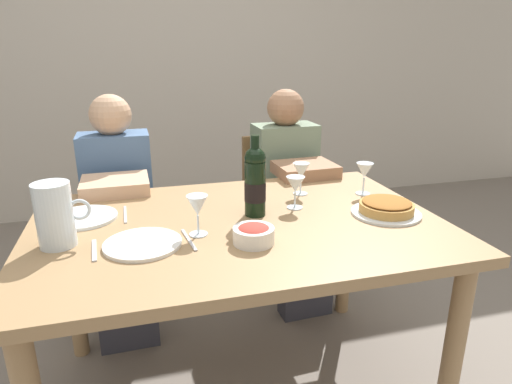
% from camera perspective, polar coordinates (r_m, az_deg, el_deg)
% --- Properties ---
extents(back_wall, '(8.00, 0.10, 2.80)m').
position_cam_1_polar(back_wall, '(3.83, -10.85, 18.41)').
color(back_wall, beige).
rests_on(back_wall, ground).
extents(dining_table, '(1.50, 1.00, 0.76)m').
position_cam_1_polar(dining_table, '(1.68, -2.26, -6.76)').
color(dining_table, '#9E7A51').
rests_on(dining_table, ground).
extents(wine_bottle, '(0.08, 0.08, 0.31)m').
position_cam_1_polar(wine_bottle, '(1.66, -0.11, 1.35)').
color(wine_bottle, black).
rests_on(wine_bottle, dining_table).
extents(water_pitcher, '(0.17, 0.12, 0.21)m').
position_cam_1_polar(water_pitcher, '(1.56, -24.43, -3.14)').
color(water_pitcher, silver).
rests_on(water_pitcher, dining_table).
extents(baked_tart, '(0.26, 0.26, 0.06)m').
position_cam_1_polar(baked_tart, '(1.77, 16.44, -1.93)').
color(baked_tart, silver).
rests_on(baked_tart, dining_table).
extents(salad_bowl, '(0.14, 0.14, 0.06)m').
position_cam_1_polar(salad_bowl, '(1.46, -0.31, -5.39)').
color(salad_bowl, white).
rests_on(salad_bowl, dining_table).
extents(wine_glass_left_diner, '(0.07, 0.07, 0.14)m').
position_cam_1_polar(wine_glass_left_diner, '(1.51, -7.56, -1.92)').
color(wine_glass_left_diner, silver).
rests_on(wine_glass_left_diner, dining_table).
extents(wine_glass_right_diner, '(0.07, 0.07, 0.13)m').
position_cam_1_polar(wine_glass_right_diner, '(1.75, 5.09, 0.83)').
color(wine_glass_right_diner, silver).
rests_on(wine_glass_right_diner, dining_table).
extents(wine_glass_centre, '(0.07, 0.07, 0.14)m').
position_cam_1_polar(wine_glass_centre, '(1.97, 13.80, 2.58)').
color(wine_glass_centre, silver).
rests_on(wine_glass_centre, dining_table).
extents(wine_glass_spare, '(0.07, 0.07, 0.14)m').
position_cam_1_polar(wine_glass_spare, '(1.92, 5.82, 2.57)').
color(wine_glass_spare, silver).
rests_on(wine_glass_spare, dining_table).
extents(dinner_plate_left_setting, '(0.25, 0.25, 0.01)m').
position_cam_1_polar(dinner_plate_left_setting, '(1.50, -14.39, -6.49)').
color(dinner_plate_left_setting, white).
rests_on(dinner_plate_left_setting, dining_table).
extents(dinner_plate_right_setting, '(0.25, 0.25, 0.01)m').
position_cam_1_polar(dinner_plate_right_setting, '(1.79, -21.31, -3.06)').
color(dinner_plate_right_setting, silver).
rests_on(dinner_plate_right_setting, dining_table).
extents(fork_left_setting, '(0.03, 0.16, 0.00)m').
position_cam_1_polar(fork_left_setting, '(1.51, -20.11, -7.06)').
color(fork_left_setting, silver).
rests_on(fork_left_setting, dining_table).
extents(knife_left_setting, '(0.03, 0.18, 0.00)m').
position_cam_1_polar(knife_left_setting, '(1.50, -8.64, -6.10)').
color(knife_left_setting, silver).
rests_on(knife_left_setting, dining_table).
extents(knife_right_setting, '(0.01, 0.18, 0.00)m').
position_cam_1_polar(knife_right_setting, '(1.78, -16.49, -2.78)').
color(knife_right_setting, silver).
rests_on(knife_right_setting, dining_table).
extents(spoon_right_setting, '(0.03, 0.16, 0.00)m').
position_cam_1_polar(spoon_right_setting, '(1.81, -25.88, -3.52)').
color(spoon_right_setting, silver).
rests_on(spoon_right_setting, dining_table).
extents(chair_left, '(0.41, 0.41, 0.87)m').
position_cam_1_polar(chair_left, '(2.53, -16.92, -2.86)').
color(chair_left, olive).
rests_on(chair_left, ground).
extents(diner_left, '(0.34, 0.50, 1.16)m').
position_cam_1_polar(diner_left, '(2.27, -17.21, -2.15)').
color(diner_left, '#4C6B93').
rests_on(diner_left, ground).
extents(chair_right, '(0.42, 0.42, 0.87)m').
position_cam_1_polar(chair_right, '(2.67, 2.66, -0.96)').
color(chair_right, olive).
rests_on(chair_right, ground).
extents(diner_right, '(0.35, 0.51, 1.16)m').
position_cam_1_polar(diner_right, '(2.42, 4.62, -0.06)').
color(diner_right, gray).
rests_on(diner_right, ground).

